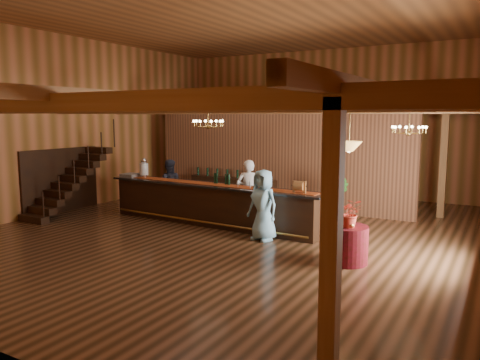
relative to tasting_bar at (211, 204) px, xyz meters
The scene contains 28 objects.
floor 1.14m from the tasting_bar, 17.94° to the right, with size 14.00×14.00×0.00m, color brown.
ceiling 5.02m from the tasting_bar, 17.94° to the right, with size 14.00×14.00×0.00m, color #AB6B36.
wall_back 7.10m from the tasting_bar, 82.05° to the left, with size 12.00×0.10×5.50m, color #C37040.
wall_left 5.52m from the tasting_bar, behind, with size 0.10×14.00×5.50m, color #C37040.
beam_grid 2.83m from the tasting_bar, 12.32° to the left, with size 11.90×13.90×0.39m.
support_posts 1.60m from the tasting_bar, 40.63° to the right, with size 9.20×10.20×3.20m.
partition_wall 3.37m from the tasting_bar, 82.24° to the left, with size 9.00×0.18×3.10m, color brown.
staircase 4.65m from the tasting_bar, 166.99° to the right, with size 1.00×2.80×2.00m.
backroom_boxes 5.24m from the tasting_bar, 82.95° to the left, with size 4.10×0.60×1.10m.
tasting_bar is the anchor object (origin of this frame).
beverage_dispenser 2.70m from the tasting_bar, behind, with size 0.26×0.26×0.60m.
glass_rack_tray 3.07m from the tasting_bar, behind, with size 0.50×0.50×0.10m, color gray.
raffle_drum 2.81m from the tasting_bar, ahead, with size 0.34×0.24×0.30m.
bar_bottle_0 0.72m from the tasting_bar, 62.78° to the left, with size 0.07×0.07×0.30m, color black.
bar_bottle_1 0.73m from the tasting_bar, 46.46° to the left, with size 0.07×0.07×0.30m, color black.
bar_bottle_2 0.84m from the tasting_bar, 14.15° to the left, with size 0.07×0.07×0.30m, color black.
bar_bottle_3 0.89m from the tasting_bar, 11.39° to the left, with size 0.07×0.07×0.30m, color black.
backbar_shelf 3.11m from the tasting_bar, 109.65° to the left, with size 3.25×0.51×0.91m, color black.
round_table 4.56m from the tasting_bar, 19.10° to the right, with size 0.89×0.89×0.77m, color maroon.
chandelier_left 2.26m from the tasting_bar, 64.78° to the right, with size 0.80×0.80×0.54m.
chandelier_right 5.51m from the tasting_bar, 12.61° to the left, with size 0.80×0.80×0.67m.
pendant_lamp 4.91m from the tasting_bar, 19.10° to the right, with size 0.52×0.52×0.90m.
bartender 1.13m from the tasting_bar, 42.68° to the left, with size 0.65×0.43×1.79m, color white.
staff_second 2.28m from the tasting_bar, 158.72° to the left, with size 0.81×0.63×1.66m, color #252837.
guest 2.17m from the tasting_bar, 20.55° to the right, with size 0.85×0.55×1.73m, color #8ED0EF.
floor_plant 3.52m from the tasting_bar, 34.48° to the left, with size 0.71×0.57×1.28m, color #29641E.
table_flowers 4.69m from the tasting_bar, 19.78° to the right, with size 0.53×0.46×0.59m, color red.
table_vase 4.73m from the tasting_bar, 20.34° to the right, with size 0.14×0.14×0.27m, color #B68D41.
Camera 1 is at (6.13, -10.36, 3.00)m, focal length 35.00 mm.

